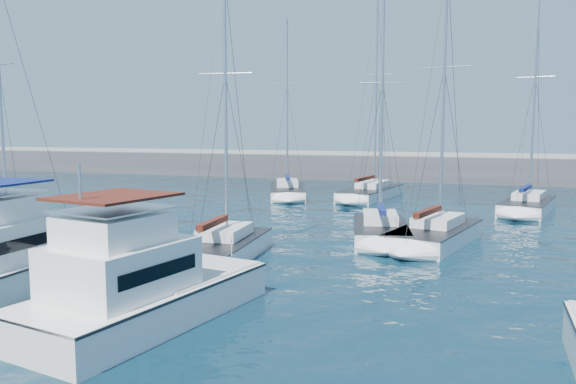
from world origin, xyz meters
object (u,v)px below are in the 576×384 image
(motor_yacht_port_inner, at_px, (14,258))
(motor_yacht_stbd_inner, at_px, (137,289))
(sailboat_back_b, at_px, (371,192))
(sailboat_mid_d, at_px, (435,234))
(sailboat_back_a, at_px, (287,191))
(sailboat_back_c, at_px, (528,205))
(sailboat_mid_c, at_px, (380,231))
(sailboat_mid_b, at_px, (222,248))

(motor_yacht_port_inner, relative_size, motor_yacht_stbd_inner, 0.97)
(motor_yacht_port_inner, xyz_separation_m, motor_yacht_stbd_inner, (7.20, -2.21, 0.00))
(sailboat_back_b, bearing_deg, sailboat_mid_d, -60.84)
(sailboat_mid_d, distance_m, sailboat_back_a, 23.12)
(sailboat_mid_d, bearing_deg, motor_yacht_port_inner, -123.93)
(motor_yacht_port_inner, bearing_deg, sailboat_back_a, 87.53)
(motor_yacht_stbd_inner, relative_size, sailboat_back_a, 0.56)
(sailboat_back_c, bearing_deg, sailboat_back_a, -176.86)
(motor_yacht_stbd_inner, xyz_separation_m, sailboat_mid_c, (5.18, 16.25, -0.60))
(sailboat_mid_d, relative_size, sailboat_back_a, 0.92)
(motor_yacht_stbd_inner, xyz_separation_m, sailboat_back_a, (-6.42, 34.08, -0.60))
(sailboat_mid_c, bearing_deg, sailboat_back_a, 111.12)
(motor_yacht_stbd_inner, bearing_deg, sailboat_mid_b, 109.25)
(sailboat_mid_b, height_order, sailboat_back_c, sailboat_back_c)
(sailboat_back_b, bearing_deg, sailboat_mid_b, -86.62)
(sailboat_mid_d, relative_size, sailboat_back_b, 0.86)
(sailboat_mid_c, height_order, sailboat_back_c, sailboat_back_c)
(sailboat_mid_c, distance_m, sailboat_mid_d, 3.03)
(motor_yacht_stbd_inner, bearing_deg, motor_yacht_port_inner, 173.77)
(motor_yacht_port_inner, xyz_separation_m, sailboat_back_b, (8.42, 33.10, -0.59))
(sailboat_mid_c, bearing_deg, sailboat_mid_d, -13.25)
(motor_yacht_stbd_inner, distance_m, sailboat_back_a, 34.68)
(sailboat_back_a, bearing_deg, sailboat_mid_b, -98.31)
(motor_yacht_stbd_inner, height_order, sailboat_back_a, sailboat_back_a)
(motor_yacht_port_inner, height_order, sailboat_mid_d, sailboat_mid_d)
(sailboat_mid_b, distance_m, sailboat_back_b, 26.14)
(sailboat_mid_b, distance_m, sailboat_mid_c, 9.55)
(sailboat_mid_d, bearing_deg, sailboat_back_c, 81.96)
(sailboat_mid_b, xyz_separation_m, sailboat_mid_c, (6.56, 6.95, 0.00))
(sailboat_mid_d, distance_m, sailboat_back_b, 20.38)
(sailboat_mid_b, relative_size, sailboat_back_b, 0.79)
(sailboat_mid_c, distance_m, sailboat_back_a, 21.27)
(sailboat_mid_b, height_order, sailboat_back_a, sailboat_back_a)
(sailboat_back_a, bearing_deg, sailboat_back_c, -29.59)
(motor_yacht_stbd_inner, bearing_deg, sailboat_mid_c, 83.14)
(motor_yacht_port_inner, relative_size, sailboat_back_b, 0.51)
(motor_yacht_port_inner, height_order, sailboat_mid_c, sailboat_mid_c)
(sailboat_back_a, height_order, sailboat_back_b, sailboat_back_b)
(sailboat_back_a, bearing_deg, sailboat_mid_d, -70.55)
(sailboat_back_b, distance_m, sailboat_back_c, 13.65)
(sailboat_back_a, bearing_deg, motor_yacht_port_inner, -111.23)
(motor_yacht_port_inner, height_order, sailboat_back_a, sailboat_back_a)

